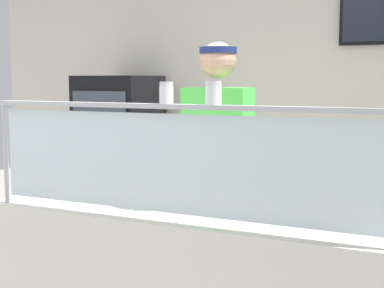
{
  "coord_description": "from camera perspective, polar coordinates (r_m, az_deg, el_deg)",
  "views": [
    {
      "loc": [
        2.07,
        -1.97,
        1.55
      ],
      "look_at": [
        0.93,
        0.41,
        1.24
      ],
      "focal_mm": 52.39,
      "sensor_mm": 36.0,
      "label": 1
    }
  ],
  "objects": [
    {
      "name": "shop_rear_unit",
      "position": [
        4.7,
        12.59,
        4.13
      ],
      "size": [
        6.42,
        0.13,
        2.7
      ],
      "color": "silver",
      "rests_on": "ground"
    },
    {
      "name": "sneeze_guard",
      "position": [
        2.31,
        -1.92,
        -0.57
      ],
      "size": [
        1.85,
        0.06,
        0.5
      ],
      "color": "#B2B5BC",
      "rests_on": "serving_counter"
    },
    {
      "name": "pizza_tray",
      "position": [
        2.76,
        -4.09,
        -5.54
      ],
      "size": [
        0.41,
        0.41,
        0.04
      ],
      "color": "#9EA0A8",
      "rests_on": "serving_counter"
    },
    {
      "name": "pizza_server",
      "position": [
        2.74,
        -4.38,
        -5.16
      ],
      "size": [
        0.13,
        0.29,
        0.01
      ],
      "primitive_type": "cube",
      "rotation": [
        0.0,
        0.0,
        -0.22
      ],
      "color": "#ADAFB7",
      "rests_on": "pizza_tray"
    },
    {
      "name": "parmesan_shaker",
      "position": [
        2.31,
        -2.63,
        5.08
      ],
      "size": [
        0.06,
        0.06,
        0.09
      ],
      "color": "white",
      "rests_on": "sneeze_guard"
    },
    {
      "name": "pepper_flake_shaker",
      "position": [
        2.21,
        2.19,
        5.05
      ],
      "size": [
        0.06,
        0.06,
        0.09
      ],
      "color": "white",
      "rests_on": "sneeze_guard"
    },
    {
      "name": "worker_figure",
      "position": [
        3.28,
        2.64,
        -2.9
      ],
      "size": [
        0.41,
        0.5,
        1.76
      ],
      "color": "#23232D",
      "rests_on": "ground"
    },
    {
      "name": "drink_fridge",
      "position": [
        4.98,
        -7.41,
        -2.2
      ],
      "size": [
        0.62,
        0.6,
        1.58
      ],
      "color": "black",
      "rests_on": "ground"
    }
  ]
}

